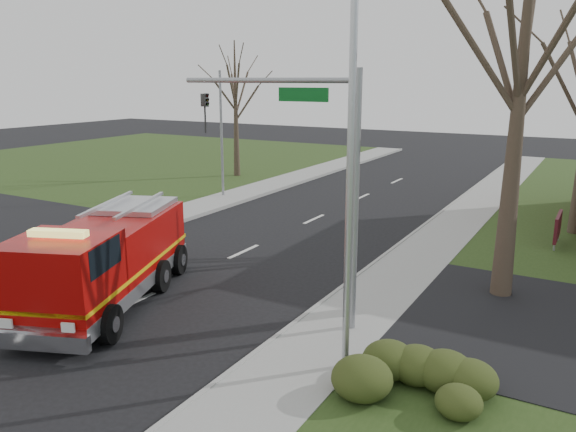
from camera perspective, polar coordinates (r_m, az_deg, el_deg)
The scene contains 12 objects.
ground at distance 17.58m, azimuth -15.70°, elevation -8.61°, with size 120.00×120.00×0.00m, color black.
sidewalk_right at distance 14.14m, azimuth 2.84°, elevation -13.45°, with size 2.40×80.00×0.15m, color gray.
sidewalk_left at distance 22.21m, azimuth -27.12°, elevation -4.73°, with size 2.40×80.00×0.15m, color gray.
health_center_sign at distance 24.45m, azimuth 25.72°, elevation -1.02°, with size 0.12×2.00×1.40m.
hedge_corner at distance 12.18m, azimuth 12.91°, elevation -15.87°, with size 2.80×2.00×0.90m, color #2D3B15.
bare_tree_near at distance 17.43m, azimuth 22.86°, elevation 15.61°, with size 6.00×6.00×12.00m.
bare_tree_left at distance 38.13m, azimuth -5.37°, elevation 12.22°, with size 4.50×4.50×9.00m.
traffic_signal_mast at distance 14.48m, azimuth 2.25°, elevation 6.50°, with size 5.29×0.18×6.80m.
streetlight_pole at distance 11.89m, azimuth 6.05°, elevation 4.09°, with size 1.48×0.16×8.40m.
utility_pole_far at distance 31.52m, azimuth -6.77°, elevation 8.12°, with size 0.14×0.14×7.00m, color gray.
fire_engine at distance 17.33m, azimuth -18.13°, elevation -4.49°, with size 4.91×7.59×2.90m.
parked_car_maroon at distance 18.38m, azimuth -26.00°, elevation -6.11°, with size 1.73×4.30×1.46m, color slate.
Camera 1 is at (11.83, -11.25, 6.53)m, focal length 35.00 mm.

